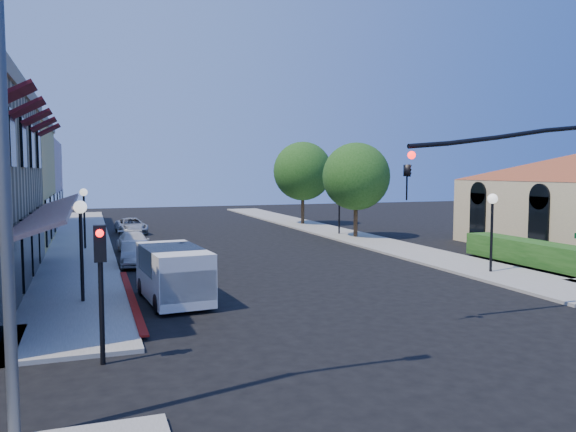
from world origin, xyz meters
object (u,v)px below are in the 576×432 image
object	(u,v)px
lamppost_right_near	(492,213)
lamppost_left_far	(84,203)
street_tree_a	(356,176)
signal_mast_arm	(565,186)
cobra_streetlight	(26,128)
parked_car_d	(131,226)
secondary_signal	(101,268)
parked_car_b	(135,254)
parked_car_a	(175,265)
parked_car_c	(134,243)
lamppost_left_near	(81,225)
street_tree_b	(303,171)
white_van	(174,271)
lamppost_right_far	(339,197)

from	to	relation	value
lamppost_right_near	lamppost_left_far	bearing A→B (deg)	140.53
street_tree_a	signal_mast_arm	xyz separation A→B (m)	(-2.94, -20.50, -0.11)
lamppost_right_near	cobra_streetlight	bearing A→B (deg)	-150.46
parked_car_d	street_tree_a	bearing A→B (deg)	-34.77
lamppost_right_near	secondary_signal	bearing A→B (deg)	-158.22
parked_car_b	parked_car_d	bearing A→B (deg)	91.37
signal_mast_arm	parked_car_a	size ratio (longest dim) A/B	2.61
parked_car_c	parked_car_d	bearing A→B (deg)	84.04
parked_car_a	parked_car_c	size ratio (longest dim) A/B	0.78
street_tree_a	signal_mast_arm	world-z (taller)	street_tree_a
lamppost_left_near	cobra_streetlight	bearing A→B (deg)	-93.71
lamppost_left_far	parked_car_c	distance (m)	3.92
street_tree_b	lamppost_left_far	xyz separation A→B (m)	(-17.30, -10.00, -1.81)
signal_mast_arm	street_tree_a	bearing A→B (deg)	81.83
signal_mast_arm	white_van	bearing A→B (deg)	152.76
secondary_signal	white_van	xyz separation A→B (m)	(2.50, 5.93, -1.22)
white_van	parked_car_a	world-z (taller)	white_van
street_tree_a	parked_car_c	bearing A→B (deg)	-172.26
street_tree_a	signal_mast_arm	bearing A→B (deg)	-98.17
lamppost_right_far	white_van	size ratio (longest dim) A/B	0.80
street_tree_a	parked_car_c	size ratio (longest dim) A/B	1.65
white_van	lamppost_left_far	bearing A→B (deg)	101.58
street_tree_a	parked_car_b	world-z (taller)	street_tree_a
parked_car_c	lamppost_right_far	bearing A→B (deg)	12.71
lamppost_right_near	parked_car_b	world-z (taller)	lamppost_right_near
white_van	parked_car_c	world-z (taller)	white_van
secondary_signal	street_tree_a	bearing A→B (deg)	50.79
white_van	street_tree_b	bearing A→B (deg)	59.90
street_tree_a	parked_car_b	distance (m)	16.72
parked_car_b	parked_car_d	xyz separation A→B (m)	(0.83, 14.46, -0.01)
signal_mast_arm	parked_car_b	world-z (taller)	signal_mast_arm
cobra_streetlight	parked_car_b	size ratio (longest dim) A/B	2.64
lamppost_left_near	lamppost_right_near	bearing A→B (deg)	0.00
lamppost_left_near	secondary_signal	bearing A→B (deg)	-85.66
street_tree_b	parked_car_c	world-z (taller)	street_tree_b
street_tree_b	lamppost_left_near	size ratio (longest dim) A/B	1.97
parked_car_a	parked_car_d	xyz separation A→B (m)	(-0.57, 18.02, 0.05)
cobra_streetlight	parked_car_d	distance (m)	32.58
signal_mast_arm	cobra_streetlight	world-z (taller)	cobra_streetlight
lamppost_left_near	lamppost_right_far	world-z (taller)	same
white_van	parked_car_a	bearing A→B (deg)	81.50
parked_car_b	parked_car_c	xyz separation A→B (m)	(0.28, 4.44, -0.01)
cobra_streetlight	white_van	distance (m)	10.86
street_tree_b	parked_car_a	distance (m)	24.52
lamppost_left_far	lamppost_right_far	size ratio (longest dim) A/B	1.00
cobra_streetlight	lamppost_right_far	bearing A→B (deg)	55.83
cobra_streetlight	lamppost_left_near	distance (m)	10.34
lamppost_left_near	parked_car_b	world-z (taller)	lamppost_left_near
parked_car_d	lamppost_right_near	bearing A→B (deg)	-63.05
street_tree_a	cobra_streetlight	distance (m)	29.99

